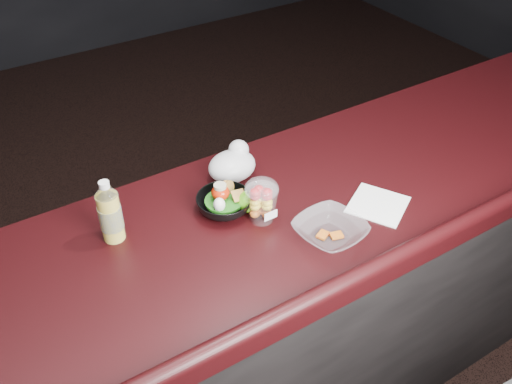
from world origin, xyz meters
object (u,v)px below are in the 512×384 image
at_px(fruit_cup, 262,200).
at_px(snack_bowl, 224,203).
at_px(green_apple, 248,202).
at_px(takeout_bowl, 330,231).
at_px(lemonade_bottle, 110,215).

height_order(fruit_cup, snack_bowl, fruit_cup).
height_order(green_apple, takeout_bowl, green_apple).
relative_size(fruit_cup, takeout_bowl, 0.64).
bearing_deg(green_apple, snack_bowl, 149.35).
bearing_deg(takeout_bowl, green_apple, 120.72).
xyz_separation_m(lemonade_bottle, green_apple, (0.38, -0.10, -0.05)).
height_order(fruit_cup, green_apple, fruit_cup).
bearing_deg(snack_bowl, lemonade_bottle, 168.99).
xyz_separation_m(fruit_cup, takeout_bowl, (0.12, -0.17, -0.05)).
bearing_deg(takeout_bowl, fruit_cup, 125.54).
bearing_deg(fruit_cup, green_apple, 102.58).
height_order(lemonade_bottle, green_apple, lemonade_bottle).
relative_size(lemonade_bottle, takeout_bowl, 0.90).
xyz_separation_m(lemonade_bottle, fruit_cup, (0.39, -0.15, -0.01)).
relative_size(snack_bowl, takeout_bowl, 1.00).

